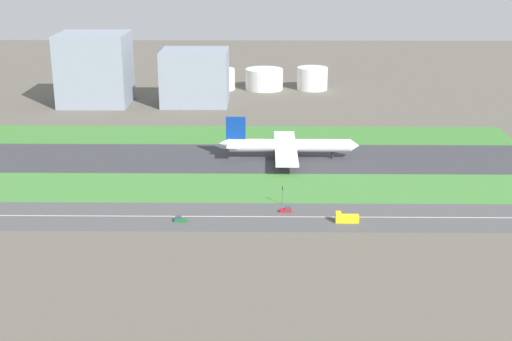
% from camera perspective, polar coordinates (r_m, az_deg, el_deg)
% --- Properties ---
extents(ground_plane, '(800.00, 800.00, 0.00)m').
position_cam_1_polar(ground_plane, '(331.17, -1.69, 0.99)').
color(ground_plane, '#5B564C').
extents(runway, '(280.00, 46.00, 0.10)m').
position_cam_1_polar(runway, '(331.16, -1.69, 0.99)').
color(runway, '#38383D').
rests_on(runway, ground_plane).
extents(grass_median_north, '(280.00, 36.00, 0.10)m').
position_cam_1_polar(grass_median_north, '(370.50, -1.43, 2.86)').
color(grass_median_north, '#3D7A33').
rests_on(grass_median_north, ground_plane).
extents(grass_median_south, '(280.00, 36.00, 0.10)m').
position_cam_1_polar(grass_median_south, '(292.27, -2.01, -1.38)').
color(grass_median_south, '#427F38').
rests_on(grass_median_south, ground_plane).
extents(highway, '(280.00, 28.00, 0.10)m').
position_cam_1_polar(highway, '(262.36, -2.32, -3.71)').
color(highway, '#4C4C4F').
rests_on(highway, ground_plane).
extents(highway_centerline, '(266.00, 0.50, 0.01)m').
position_cam_1_polar(highway_centerline, '(262.34, -2.32, -3.70)').
color(highway_centerline, silver).
rests_on(highway_centerline, highway).
extents(airliner, '(65.00, 56.00, 19.70)m').
position_cam_1_polar(airliner, '(329.27, 2.44, 2.01)').
color(airliner, white).
rests_on(airliner, runway).
extents(car_0, '(4.40, 1.80, 2.00)m').
position_cam_1_polar(car_0, '(266.47, 2.44, -3.16)').
color(car_0, '#B2191E').
rests_on(car_0, highway).
extents(truck_0, '(8.40, 2.50, 4.00)m').
position_cam_1_polar(truck_0, '(258.48, 7.24, -3.80)').
color(truck_0, yellow).
rests_on(truck_0, highway).
extents(car_1, '(4.40, 1.80, 2.00)m').
position_cam_1_polar(car_1, '(258.83, -6.10, -3.91)').
color(car_1, '#19662D').
rests_on(car_1, highway).
extents(traffic_light, '(0.36, 0.50, 7.20)m').
position_cam_1_polar(traffic_light, '(272.72, 2.12, -1.89)').
color(traffic_light, '#4C4C51').
rests_on(traffic_light, highway).
extents(terminal_building, '(41.38, 36.97, 43.23)m').
position_cam_1_polar(terminal_building, '(448.93, -12.78, 7.94)').
color(terminal_building, gray).
rests_on(terminal_building, ground_plane).
extents(hangar_building, '(40.21, 33.33, 33.24)m').
position_cam_1_polar(hangar_building, '(439.78, -4.90, 7.46)').
color(hangar_building, gray).
rests_on(hangar_building, ground_plane).
extents(fuel_tank_west, '(23.31, 23.31, 13.72)m').
position_cam_1_polar(fuel_tank_west, '(484.79, -3.09, 7.32)').
color(fuel_tank_west, silver).
rests_on(fuel_tank_west, ground_plane).
extents(fuel_tank_centre, '(25.21, 25.21, 13.84)m').
position_cam_1_polar(fuel_tank_centre, '(483.75, 0.66, 7.33)').
color(fuel_tank_centre, silver).
rests_on(fuel_tank_centre, ground_plane).
extents(fuel_tank_east, '(20.50, 20.50, 14.93)m').
position_cam_1_polar(fuel_tank_east, '(484.73, 4.53, 7.36)').
color(fuel_tank_east, silver).
rests_on(fuel_tank_east, ground_plane).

